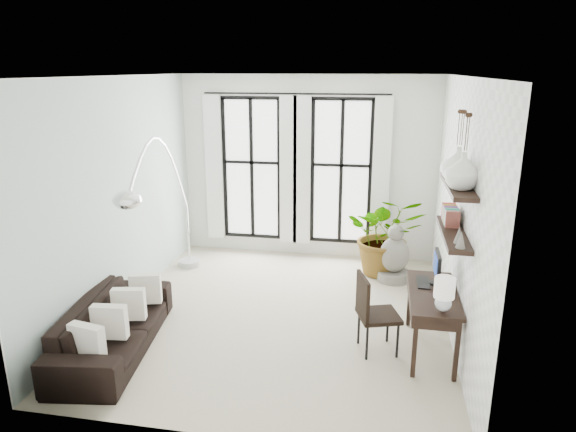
% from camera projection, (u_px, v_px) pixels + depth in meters
% --- Properties ---
extents(floor, '(5.00, 5.00, 0.00)m').
position_uv_depth(floor, '(280.00, 315.00, 7.12)').
color(floor, '#B9B193').
rests_on(floor, ground).
extents(ceiling, '(5.00, 5.00, 0.00)m').
position_uv_depth(ceiling, '(279.00, 76.00, 6.23)').
color(ceiling, white).
rests_on(ceiling, wall_back).
extents(wall_left, '(0.00, 5.00, 5.00)m').
position_uv_depth(wall_left, '(120.00, 196.00, 7.06)').
color(wall_left, '#A9BDB4').
rests_on(wall_left, floor).
extents(wall_right, '(0.00, 5.00, 5.00)m').
position_uv_depth(wall_right, '(460.00, 212.00, 6.28)').
color(wall_right, white).
rests_on(wall_right, floor).
extents(wall_back, '(4.50, 0.00, 4.50)m').
position_uv_depth(wall_back, '(307.00, 168.00, 9.04)').
color(wall_back, white).
rests_on(wall_back, floor).
extents(windows, '(3.26, 0.13, 2.65)m').
position_uv_depth(windows, '(296.00, 171.00, 9.01)').
color(windows, white).
rests_on(windows, wall_back).
extents(wall_shelves, '(0.25, 1.30, 0.60)m').
position_uv_depth(wall_shelves, '(455.00, 213.00, 5.74)').
color(wall_shelves, black).
rests_on(wall_shelves, wall_right).
extents(sofa, '(1.14, 2.27, 0.63)m').
position_uv_depth(sofa, '(113.00, 326.00, 6.16)').
color(sofa, black).
rests_on(sofa, floor).
extents(throw_pillows, '(0.40, 1.52, 0.40)m').
position_uv_depth(throw_pillows, '(120.00, 313.00, 6.09)').
color(throw_pillows, beige).
rests_on(throw_pillows, sofa).
extents(plant, '(1.27, 1.12, 1.36)m').
position_uv_depth(plant, '(386.00, 235.00, 8.36)').
color(plant, '#2D7228').
rests_on(plant, floor).
extents(desk, '(0.55, 1.31, 1.16)m').
position_uv_depth(desk, '(433.00, 298.00, 5.97)').
color(desk, black).
rests_on(desk, floor).
extents(desk_chair, '(0.58, 0.58, 0.97)m').
position_uv_depth(desk_chair, '(372.00, 309.00, 6.06)').
color(desk_chair, black).
rests_on(desk_chair, floor).
extents(arc_lamp, '(0.74, 3.08, 2.43)m').
position_uv_depth(arc_lamp, '(161.00, 173.00, 7.03)').
color(arc_lamp, silver).
rests_on(arc_lamp, floor).
extents(buddha, '(0.52, 0.52, 0.93)m').
position_uv_depth(buddha, '(394.00, 257.00, 8.17)').
color(buddha, gray).
rests_on(buddha, floor).
extents(vase_a, '(0.37, 0.37, 0.38)m').
position_uv_depth(vase_a, '(463.00, 171.00, 5.32)').
color(vase_a, white).
rests_on(vase_a, shelf_upper).
extents(vase_b, '(0.37, 0.37, 0.38)m').
position_uv_depth(vase_b, '(458.00, 164.00, 5.70)').
color(vase_b, white).
rests_on(vase_b, shelf_upper).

